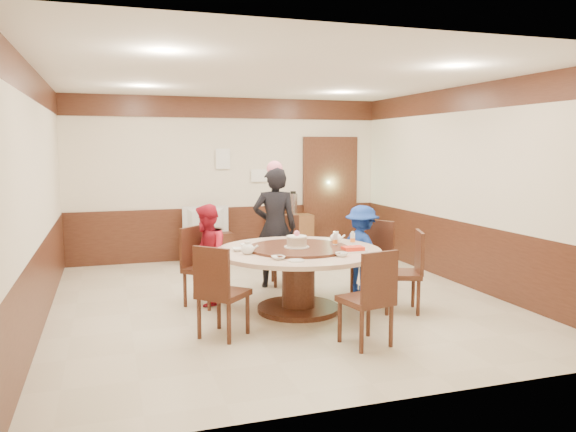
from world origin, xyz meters
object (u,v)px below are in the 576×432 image
object	(u,v)px
person_standing	(275,228)
thermos	(293,204)
banquet_table	(298,267)
shrimp_platter	(353,249)
birthday_cake	(297,241)
television	(206,220)
side_cabinet	(289,235)
person_red	(207,255)
tv_stand	(207,247)
person_blue	(362,250)

from	to	relation	value
person_standing	thermos	size ratio (longest dim) A/B	4.41
banquet_table	shrimp_platter	xyz separation A→B (m)	(0.54, -0.35, 0.24)
shrimp_platter	thermos	distance (m)	3.66
birthday_cake	television	distance (m)	3.31
side_cabinet	thermos	size ratio (longest dim) A/B	2.11
person_red	tv_stand	bearing A→B (deg)	-176.25
person_red	tv_stand	xyz separation A→B (m)	(0.44, 2.62, -0.38)
person_blue	side_cabinet	world-z (taller)	person_blue
banquet_table	tv_stand	distance (m)	3.30
person_standing	banquet_table	bearing A→B (deg)	100.21
thermos	shrimp_platter	bearing A→B (deg)	-97.50
shrimp_platter	side_cabinet	distance (m)	3.67
tv_stand	side_cabinet	bearing A→B (deg)	1.14
side_cabinet	thermos	distance (m)	0.57
person_red	person_standing	bearing A→B (deg)	132.81
person_standing	tv_stand	distance (m)	2.19
shrimp_platter	person_blue	bearing A→B (deg)	58.46
tv_stand	thermos	distance (m)	1.72
banquet_table	person_standing	size ratio (longest dim) A/B	1.17
person_standing	thermos	distance (m)	2.26
banquet_table	birthday_cake	bearing A→B (deg)	-139.57
person_standing	television	distance (m)	2.12
shrimp_platter	banquet_table	bearing A→B (deg)	147.13
person_standing	person_blue	bearing A→B (deg)	156.38
tv_stand	birthday_cake	bearing A→B (deg)	-80.96
person_blue	shrimp_platter	size ratio (longest dim) A/B	3.97
television	thermos	bearing A→B (deg)	-176.92
person_standing	shrimp_platter	world-z (taller)	person_standing
person_standing	tv_stand	bearing A→B (deg)	-59.18
person_blue	shrimp_platter	bearing A→B (deg)	126.74
shrimp_platter	tv_stand	distance (m)	3.80
banquet_table	person_blue	size ratio (longest dim) A/B	1.65
person_standing	person_blue	xyz separation A→B (m)	(0.98, -0.75, -0.24)
banquet_table	person_blue	bearing A→B (deg)	24.46
person_standing	tv_stand	world-z (taller)	person_standing
shrimp_platter	television	xyz separation A→B (m)	(-1.09, 3.60, -0.05)
person_standing	person_blue	size ratio (longest dim) A/B	1.41
banquet_table	person_standing	world-z (taller)	person_standing
person_red	thermos	xyz separation A→B (m)	(2.01, 2.65, 0.31)
banquet_table	person_standing	bearing A→B (deg)	86.55
tv_stand	television	size ratio (longest dim) A/B	1.09
person_red	shrimp_platter	bearing A→B (deg)	70.76
person_red	birthday_cake	size ratio (longest dim) A/B	4.25
tv_stand	banquet_table	bearing A→B (deg)	-80.40
birthday_cake	side_cabinet	world-z (taller)	birthday_cake
banquet_table	person_red	bearing A→B (deg)	147.70
shrimp_platter	side_cabinet	world-z (taller)	shrimp_platter
person_blue	television	distance (m)	3.20
banquet_table	shrimp_platter	bearing A→B (deg)	-32.87
person_blue	television	world-z (taller)	person_blue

